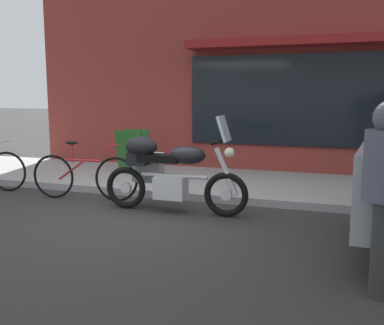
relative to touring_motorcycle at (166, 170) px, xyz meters
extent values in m
plane|color=#2C2C2C|center=(-0.36, -0.42, -0.60)|extent=(80.00, 80.00, 0.00)
torus|color=black|center=(0.89, -0.02, -0.29)|extent=(0.62, 0.10, 0.62)
cylinder|color=silver|center=(0.89, -0.02, -0.29)|extent=(0.16, 0.06, 0.16)
torus|color=black|center=(-0.62, -0.05, -0.29)|extent=(0.62, 0.10, 0.62)
cylinder|color=silver|center=(-0.62, -0.05, -0.29)|extent=(0.16, 0.06, 0.16)
cube|color=silver|center=(0.08, -0.03, -0.24)|extent=(0.45, 0.31, 0.32)
cylinder|color=silver|center=(0.13, -0.03, -0.07)|extent=(0.98, 0.08, 0.06)
ellipsoid|color=black|center=(0.33, -0.03, 0.23)|extent=(0.53, 0.29, 0.26)
cube|color=black|center=(-0.09, -0.04, 0.17)|extent=(0.60, 0.25, 0.11)
cube|color=black|center=(-0.42, -0.04, 0.15)|extent=(0.28, 0.23, 0.18)
cylinder|color=silver|center=(0.89, -0.02, 0.03)|extent=(0.35, 0.08, 0.67)
cylinder|color=black|center=(0.77, -0.02, 0.43)|extent=(0.05, 0.62, 0.04)
cube|color=silver|center=(0.85, -0.02, 0.61)|extent=(0.16, 0.32, 0.35)
sphere|color=#EAEACC|center=(0.93, -0.02, 0.29)|extent=(0.14, 0.14, 0.14)
cube|color=#ACACAC|center=(-0.37, 0.20, -0.01)|extent=(0.44, 0.21, 0.44)
cube|color=black|center=(-0.37, 0.31, -0.01)|extent=(0.37, 0.02, 0.03)
ellipsoid|color=black|center=(-0.37, -0.04, 0.33)|extent=(0.49, 0.33, 0.28)
torus|color=black|center=(-0.95, 0.27, -0.24)|extent=(0.71, 0.11, 0.71)
torus|color=black|center=(-2.03, 0.16, -0.24)|extent=(0.71, 0.11, 0.71)
cylinder|color=#B22323|center=(-1.49, 0.22, 0.04)|extent=(0.60, 0.10, 0.04)
cylinder|color=#B22323|center=(-1.71, 0.19, -0.12)|extent=(0.47, 0.08, 0.34)
cylinder|color=#B22323|center=(-1.69, 0.20, 0.16)|extent=(0.03, 0.03, 0.30)
ellipsoid|color=black|center=(-1.69, 0.20, 0.32)|extent=(0.23, 0.12, 0.06)
cylinder|color=#B22323|center=(-1.00, 0.27, 0.28)|extent=(0.08, 0.48, 0.03)
cylinder|color=#2C2C2C|center=(2.69, -2.00, -0.20)|extent=(0.14, 0.14, 0.81)
cylinder|color=#474C5B|center=(2.63, -1.69, 0.47)|extent=(0.10, 0.10, 0.54)
cube|color=#1E511E|center=(-1.54, 1.91, -0.05)|extent=(0.55, 0.18, 0.86)
cube|color=#1E511E|center=(-1.54, 2.13, -0.05)|extent=(0.55, 0.18, 0.86)
torus|color=black|center=(-3.10, 0.34, -0.25)|extent=(0.69, 0.15, 0.70)
cylinder|color=silver|center=(-3.15, 0.33, 0.27)|extent=(0.11, 0.48, 0.03)
camera|label=1|loc=(2.36, -5.75, 1.06)|focal=41.39mm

